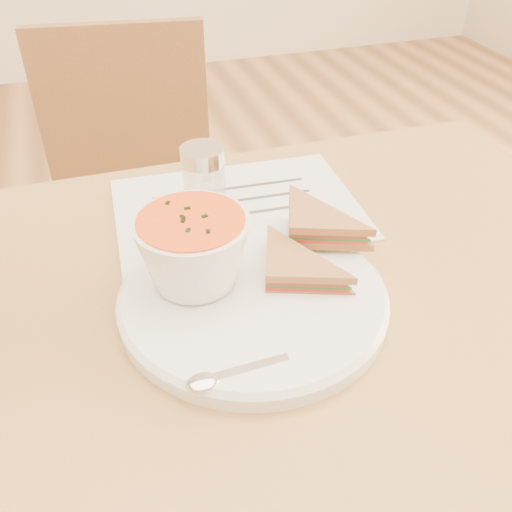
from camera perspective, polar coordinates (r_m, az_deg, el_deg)
name	(u,v)px	position (r m, az deg, el deg)	size (l,w,h in m)	color
dining_table	(257,487)	(0.93, 0.05, -22.10)	(1.00, 0.70, 0.75)	olive
chair_far	(138,237)	(1.32, -11.70, 1.84)	(0.38, 0.38, 0.85)	brown
plate	(253,299)	(0.63, -0.30, -4.28)	(0.29, 0.29, 0.02)	white
soup_bowl	(193,254)	(0.61, -6.27, 0.21)	(0.12, 0.12, 0.08)	white
sandwich_half_a	(265,287)	(0.61, 0.93, -3.10)	(0.10, 0.10, 0.03)	#A7723B
sandwich_half_b	(289,239)	(0.66, 3.31, 1.73)	(0.10, 0.10, 0.03)	#A7723B
spoon	(251,368)	(0.54, -0.54, -11.16)	(0.16, 0.03, 0.01)	silver
paper_menu	(237,208)	(0.79, -1.86, 4.80)	(0.33, 0.24, 0.00)	silver
condiment_shaker	(204,184)	(0.75, -5.19, 7.15)	(0.06, 0.06, 0.10)	silver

